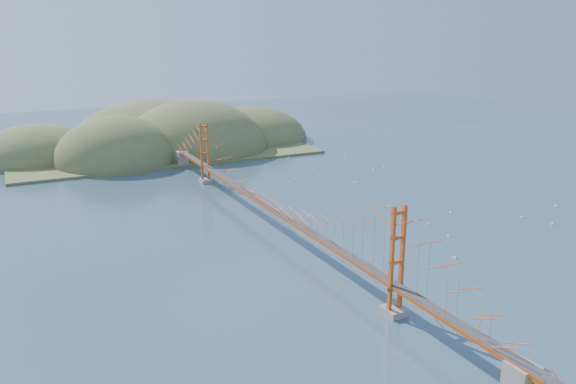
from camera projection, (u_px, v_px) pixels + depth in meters
name	position (u px, v px, depth m)	size (l,w,h in m)	color
ground	(271.00, 228.00, 83.58)	(320.00, 320.00, 0.00)	#2F4A5F
bridge	(270.00, 182.00, 81.84)	(2.20, 94.40, 12.00)	gray
far_headlands	(166.00, 147.00, 143.48)	(84.00, 58.00, 25.00)	brown
sailboat_14	(416.00, 221.00, 86.16)	(0.59, 0.59, 0.62)	white
sailboat_13	(451.00, 212.00, 90.72)	(0.64, 0.64, 0.68)	white
sailboat_17	(345.00, 158.00, 129.84)	(0.64, 0.57, 0.73)	white
sailboat_8	(384.00, 167.00, 121.36)	(0.58, 0.51, 0.66)	white
sailboat_3	(295.00, 179.00, 111.10)	(0.62, 0.61, 0.70)	white
sailboat_5	(522.00, 217.00, 88.23)	(0.68, 0.68, 0.74)	white
sailboat_10	(455.00, 257.00, 72.21)	(0.58, 0.62, 0.70)	white
sailboat_2	(552.00, 224.00, 84.93)	(0.55, 0.54, 0.62)	white
sailboat_6	(429.00, 224.00, 85.08)	(0.54, 0.54, 0.59)	white
sailboat_15	(313.00, 169.00, 119.69)	(0.48, 0.56, 0.64)	white
sailboat_9	(373.00, 169.00, 119.50)	(0.56, 0.61, 0.69)	white
sailboat_11	(556.00, 206.00, 93.63)	(0.70, 0.70, 0.74)	white
sailboat_12	(288.00, 158.00, 130.09)	(0.64, 0.57, 0.73)	white
sailboat_0	(448.00, 235.00, 80.16)	(0.53, 0.57, 0.64)	white
sailboat_1	(355.00, 183.00, 108.67)	(0.56, 0.56, 0.60)	white
sailboat_4	(373.00, 171.00, 117.68)	(0.60, 0.60, 0.64)	white
sailboat_16	(390.00, 206.00, 93.84)	(0.64, 0.64, 0.68)	white
sailboat_7	(356.00, 182.00, 109.11)	(0.59, 0.55, 0.66)	white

